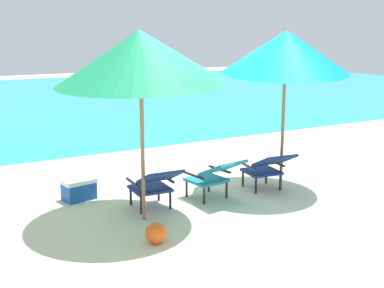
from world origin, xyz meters
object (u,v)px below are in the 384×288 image
beach_umbrella_left (141,57)px  beach_ball (156,233)px  lounge_chair_right (267,167)px  beach_umbrella_right (286,52)px  lounge_chair_left (155,183)px  lounge_chair_center (214,174)px  cooler_box (79,189)px

beach_umbrella_left → beach_ball: size_ratio=11.76×
lounge_chair_right → beach_umbrella_right: size_ratio=0.34×
lounge_chair_left → beach_umbrella_left: beach_umbrella_left is taller
lounge_chair_center → cooler_box: 2.04m
beach_umbrella_right → cooler_box: beach_umbrella_right is taller
cooler_box → beach_umbrella_left: bearing=-68.2°
beach_umbrella_right → beach_ball: beach_umbrella_right is taller
lounge_chair_center → lounge_chair_right: bearing=-2.6°
lounge_chair_center → beach_ball: bearing=-145.6°
beach_umbrella_left → beach_ball: bearing=-104.4°
lounge_chair_left → cooler_box: (-0.78, 1.01, -0.24)m
lounge_chair_left → lounge_chair_right: (1.92, -0.08, 0.00)m
beach_umbrella_left → lounge_chair_right: bearing=4.2°
lounge_chair_left → lounge_chair_center: (0.96, -0.03, 0.00)m
beach_umbrella_left → lounge_chair_center: bearing=9.3°
cooler_box → lounge_chair_center: bearing=-31.0°
lounge_chair_left → lounge_chair_center: bearing=-2.0°
lounge_chair_center → cooler_box: bearing=149.0°
lounge_chair_right → beach_ball: size_ratio=3.57×
beach_ball → cooler_box: bearing=98.4°
lounge_chair_center → beach_ball: (-1.44, -0.98, -0.27)m
beach_umbrella_left → cooler_box: size_ratio=5.89×
lounge_chair_left → beach_umbrella_right: bearing=-2.4°
beach_ball → cooler_box: (-0.30, 2.02, 0.03)m
lounge_chair_center → cooler_box: size_ratio=1.81×
lounge_chair_left → beach_umbrella_left: size_ratio=0.29×
beach_umbrella_left → cooler_box: bearing=111.8°
lounge_chair_right → beach_umbrella_left: beach_umbrella_left is taller
lounge_chair_center → beach_umbrella_left: bearing=-170.7°
lounge_chair_center → beach_umbrella_right: (1.22, -0.06, 1.77)m
lounge_chair_left → cooler_box: 1.30m
lounge_chair_center → cooler_box: lounge_chair_center is taller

